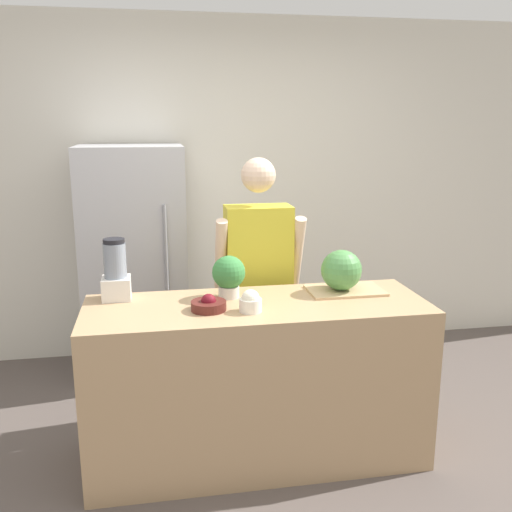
{
  "coord_description": "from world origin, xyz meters",
  "views": [
    {
      "loc": [
        -0.51,
        -2.49,
        1.83
      ],
      "look_at": [
        0.0,
        0.35,
        1.14
      ],
      "focal_mm": 40.0,
      "sensor_mm": 36.0,
      "label": 1
    }
  ],
  "objects_px": {
    "blender": "(116,273)",
    "bowl_cream": "(250,302)",
    "bowl_cherries": "(209,305)",
    "refrigerator": "(135,262)",
    "potted_plant": "(229,275)",
    "person": "(258,285)",
    "watermelon": "(341,270)"
  },
  "relations": [
    {
      "from": "refrigerator",
      "to": "bowl_cherries",
      "type": "relative_size",
      "value": 9.24
    },
    {
      "from": "refrigerator",
      "to": "person",
      "type": "xyz_separation_m",
      "value": [
        0.77,
        -0.73,
        -0.0
      ]
    },
    {
      "from": "blender",
      "to": "bowl_cream",
      "type": "bearing_deg",
      "value": -26.46
    },
    {
      "from": "person",
      "to": "potted_plant",
      "type": "xyz_separation_m",
      "value": [
        -0.24,
        -0.42,
        0.19
      ]
    },
    {
      "from": "refrigerator",
      "to": "watermelon",
      "type": "bearing_deg",
      "value": -45.03
    },
    {
      "from": "bowl_cherries",
      "to": "watermelon",
      "type": "bearing_deg",
      "value": 13.44
    },
    {
      "from": "bowl_cherries",
      "to": "blender",
      "type": "xyz_separation_m",
      "value": [
        -0.47,
        0.28,
        0.12
      ]
    },
    {
      "from": "refrigerator",
      "to": "blender",
      "type": "bearing_deg",
      "value": -93.45
    },
    {
      "from": "blender",
      "to": "refrigerator",
      "type": "bearing_deg",
      "value": 86.55
    },
    {
      "from": "bowl_cherries",
      "to": "blender",
      "type": "relative_size",
      "value": 0.54
    },
    {
      "from": "person",
      "to": "bowl_cream",
      "type": "height_order",
      "value": "person"
    },
    {
      "from": "refrigerator",
      "to": "blender",
      "type": "distance_m",
      "value": 1.09
    },
    {
      "from": "refrigerator",
      "to": "potted_plant",
      "type": "bearing_deg",
      "value": -65.1
    },
    {
      "from": "refrigerator",
      "to": "bowl_cream",
      "type": "height_order",
      "value": "refrigerator"
    },
    {
      "from": "person",
      "to": "refrigerator",
      "type": "bearing_deg",
      "value": 136.59
    },
    {
      "from": "bowl_cherries",
      "to": "bowl_cream",
      "type": "bearing_deg",
      "value": -16.08
    },
    {
      "from": "refrigerator",
      "to": "bowl_cream",
      "type": "distance_m",
      "value": 1.54
    },
    {
      "from": "bowl_cream",
      "to": "refrigerator",
      "type": "bearing_deg",
      "value": 113.44
    },
    {
      "from": "bowl_cream",
      "to": "potted_plant",
      "type": "relative_size",
      "value": 0.5
    },
    {
      "from": "bowl_cream",
      "to": "potted_plant",
      "type": "distance_m",
      "value": 0.28
    },
    {
      "from": "blender",
      "to": "potted_plant",
      "type": "height_order",
      "value": "blender"
    },
    {
      "from": "watermelon",
      "to": "blender",
      "type": "relative_size",
      "value": 0.69
    },
    {
      "from": "watermelon",
      "to": "blender",
      "type": "bearing_deg",
      "value": 175.59
    },
    {
      "from": "refrigerator",
      "to": "potted_plant",
      "type": "height_order",
      "value": "refrigerator"
    },
    {
      "from": "person",
      "to": "potted_plant",
      "type": "relative_size",
      "value": 6.98
    },
    {
      "from": "refrigerator",
      "to": "potted_plant",
      "type": "distance_m",
      "value": 1.28
    },
    {
      "from": "watermelon",
      "to": "bowl_cream",
      "type": "height_order",
      "value": "watermelon"
    },
    {
      "from": "refrigerator",
      "to": "watermelon",
      "type": "relative_size",
      "value": 7.31
    },
    {
      "from": "watermelon",
      "to": "bowl_cream",
      "type": "distance_m",
      "value": 0.61
    },
    {
      "from": "refrigerator",
      "to": "bowl_cherries",
      "type": "distance_m",
      "value": 1.41
    },
    {
      "from": "blender",
      "to": "watermelon",
      "type": "bearing_deg",
      "value": -4.41
    },
    {
      "from": "person",
      "to": "blender",
      "type": "bearing_deg",
      "value": -157.98
    }
  ]
}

